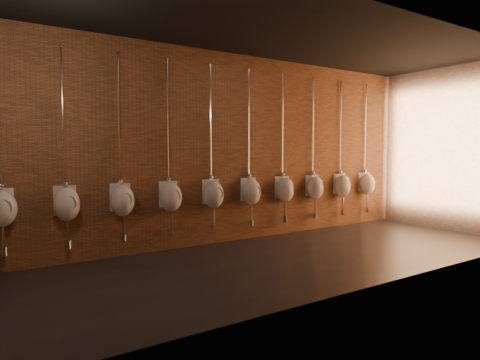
{
  "coord_description": "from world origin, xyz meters",
  "views": [
    {
      "loc": [
        -3.88,
        -4.66,
        1.57
      ],
      "look_at": [
        -0.15,
        0.9,
        1.1
      ],
      "focal_mm": 32.0,
      "sensor_mm": 36.0,
      "label": 1
    }
  ],
  "objects_px": {
    "urinal_7": "(315,187)",
    "urinal_0": "(2,207)",
    "urinal_1": "(67,203)",
    "urinal_5": "(251,191)",
    "urinal_9": "(367,183)",
    "urinal_4": "(213,193)",
    "urinal_2": "(122,199)",
    "urinal_8": "(342,185)",
    "urinal_3": "(171,196)",
    "urinal_6": "(285,189)"
  },
  "relations": [
    {
      "from": "urinal_8",
      "to": "urinal_6",
      "type": "bearing_deg",
      "value": 180.0
    },
    {
      "from": "urinal_1",
      "to": "urinal_8",
      "type": "height_order",
      "value": "same"
    },
    {
      "from": "urinal_8",
      "to": "urinal_2",
      "type": "bearing_deg",
      "value": 180.0
    },
    {
      "from": "urinal_0",
      "to": "urinal_2",
      "type": "relative_size",
      "value": 1.0
    },
    {
      "from": "urinal_9",
      "to": "urinal_8",
      "type": "bearing_deg",
      "value": 180.0
    },
    {
      "from": "urinal_7",
      "to": "urinal_0",
      "type": "bearing_deg",
      "value": 180.0
    },
    {
      "from": "urinal_8",
      "to": "urinal_9",
      "type": "xyz_separation_m",
      "value": [
        0.76,
        0.0,
        0.0
      ]
    },
    {
      "from": "urinal_0",
      "to": "urinal_2",
      "type": "height_order",
      "value": "same"
    },
    {
      "from": "urinal_6",
      "to": "urinal_8",
      "type": "height_order",
      "value": "same"
    },
    {
      "from": "urinal_1",
      "to": "urinal_4",
      "type": "relative_size",
      "value": 1.0
    },
    {
      "from": "urinal_0",
      "to": "urinal_3",
      "type": "relative_size",
      "value": 1.0
    },
    {
      "from": "urinal_1",
      "to": "urinal_5",
      "type": "distance_m",
      "value": 3.04
    },
    {
      "from": "urinal_3",
      "to": "urinal_7",
      "type": "relative_size",
      "value": 1.0
    },
    {
      "from": "urinal_0",
      "to": "urinal_3",
      "type": "xyz_separation_m",
      "value": [
        2.28,
        0.0,
        0.0
      ]
    },
    {
      "from": "urinal_8",
      "to": "urinal_1",
      "type": "bearing_deg",
      "value": 180.0
    },
    {
      "from": "urinal_3",
      "to": "urinal_5",
      "type": "distance_m",
      "value": 1.52
    },
    {
      "from": "urinal_0",
      "to": "urinal_7",
      "type": "distance_m",
      "value": 5.33
    },
    {
      "from": "urinal_1",
      "to": "urinal_9",
      "type": "distance_m",
      "value": 6.09
    },
    {
      "from": "urinal_5",
      "to": "urinal_9",
      "type": "distance_m",
      "value": 3.04
    },
    {
      "from": "urinal_1",
      "to": "urinal_8",
      "type": "xyz_separation_m",
      "value": [
        5.33,
        0.0,
        0.0
      ]
    },
    {
      "from": "urinal_3",
      "to": "urinal_2",
      "type": "bearing_deg",
      "value": 180.0
    },
    {
      "from": "urinal_0",
      "to": "urinal_7",
      "type": "height_order",
      "value": "same"
    },
    {
      "from": "urinal_9",
      "to": "urinal_3",
      "type": "bearing_deg",
      "value": 180.0
    },
    {
      "from": "urinal_0",
      "to": "urinal_4",
      "type": "xyz_separation_m",
      "value": [
        3.04,
        0.0,
        0.0
      ]
    },
    {
      "from": "urinal_8",
      "to": "urinal_7",
      "type": "bearing_deg",
      "value": 180.0
    },
    {
      "from": "urinal_6",
      "to": "urinal_2",
      "type": "bearing_deg",
      "value": 180.0
    },
    {
      "from": "urinal_1",
      "to": "urinal_2",
      "type": "height_order",
      "value": "same"
    },
    {
      "from": "urinal_3",
      "to": "urinal_4",
      "type": "relative_size",
      "value": 1.0
    },
    {
      "from": "urinal_1",
      "to": "urinal_2",
      "type": "bearing_deg",
      "value": 0.0
    },
    {
      "from": "urinal_0",
      "to": "urinal_4",
      "type": "distance_m",
      "value": 3.04
    },
    {
      "from": "urinal_5",
      "to": "urinal_8",
      "type": "xyz_separation_m",
      "value": [
        2.28,
        0.0,
        0.0
      ]
    },
    {
      "from": "urinal_7",
      "to": "urinal_8",
      "type": "xyz_separation_m",
      "value": [
        0.76,
        0.0,
        0.0
      ]
    },
    {
      "from": "urinal_1",
      "to": "urinal_7",
      "type": "distance_m",
      "value": 4.57
    },
    {
      "from": "urinal_1",
      "to": "urinal_5",
      "type": "relative_size",
      "value": 1.0
    },
    {
      "from": "urinal_2",
      "to": "urinal_5",
      "type": "relative_size",
      "value": 1.0
    },
    {
      "from": "urinal_9",
      "to": "urinal_2",
      "type": "bearing_deg",
      "value": 180.0
    },
    {
      "from": "urinal_0",
      "to": "urinal_1",
      "type": "xyz_separation_m",
      "value": [
        0.76,
        0.0,
        0.0
      ]
    },
    {
      "from": "urinal_3",
      "to": "urinal_9",
      "type": "xyz_separation_m",
      "value": [
        4.57,
        0.0,
        0.0
      ]
    },
    {
      "from": "urinal_4",
      "to": "urinal_6",
      "type": "xyz_separation_m",
      "value": [
        1.52,
        0.0,
        0.0
      ]
    },
    {
      "from": "urinal_4",
      "to": "urinal_7",
      "type": "xyz_separation_m",
      "value": [
        2.28,
        0.0,
        0.0
      ]
    },
    {
      "from": "urinal_5",
      "to": "urinal_9",
      "type": "height_order",
      "value": "same"
    },
    {
      "from": "urinal_2",
      "to": "urinal_7",
      "type": "bearing_deg",
      "value": 0.0
    },
    {
      "from": "urinal_2",
      "to": "urinal_8",
      "type": "bearing_deg",
      "value": 0.0
    },
    {
      "from": "urinal_7",
      "to": "urinal_9",
      "type": "distance_m",
      "value": 1.52
    },
    {
      "from": "urinal_1",
      "to": "urinal_7",
      "type": "xyz_separation_m",
      "value": [
        4.57,
        0.0,
        0.0
      ]
    },
    {
      "from": "urinal_4",
      "to": "urinal_6",
      "type": "bearing_deg",
      "value": 0.0
    },
    {
      "from": "urinal_3",
      "to": "urinal_5",
      "type": "height_order",
      "value": "same"
    },
    {
      "from": "urinal_0",
      "to": "urinal_1",
      "type": "bearing_deg",
      "value": 0.0
    },
    {
      "from": "urinal_6",
      "to": "urinal_9",
      "type": "distance_m",
      "value": 2.28
    },
    {
      "from": "urinal_3",
      "to": "urinal_8",
      "type": "height_order",
      "value": "same"
    }
  ]
}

